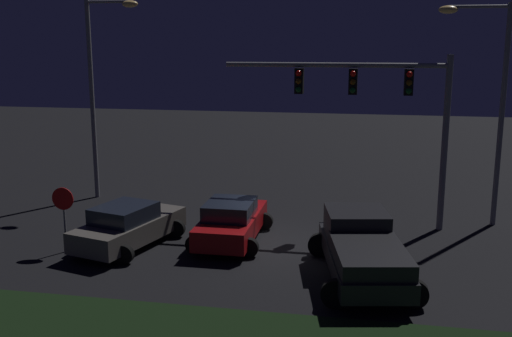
% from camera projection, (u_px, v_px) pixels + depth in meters
% --- Properties ---
extents(ground_plane, '(80.00, 80.00, 0.00)m').
position_uv_depth(ground_plane, '(271.00, 243.00, 21.02)').
color(ground_plane, black).
extents(pickup_truck, '(3.55, 5.68, 1.80)m').
position_uv_depth(pickup_truck, '(362.00, 246.00, 17.71)').
color(pickup_truck, black).
rests_on(pickup_truck, ground_plane).
extents(car_sedan, '(2.49, 4.41, 1.51)m').
position_uv_depth(car_sedan, '(231.00, 221.00, 21.03)').
color(car_sedan, maroon).
rests_on(car_sedan, ground_plane).
extents(car_sedan_far, '(3.20, 4.72, 1.51)m').
position_uv_depth(car_sedan_far, '(128.00, 226.00, 20.51)').
color(car_sedan_far, '#514C47').
rests_on(car_sedan_far, ground_plane).
extents(traffic_signal_gantry, '(8.32, 0.56, 6.50)m').
position_uv_depth(traffic_signal_gantry, '(379.00, 98.00, 21.97)').
color(traffic_signal_gantry, slate).
rests_on(traffic_signal_gantry, ground_plane).
extents(street_lamp_left, '(2.42, 0.44, 8.76)m').
position_uv_depth(street_lamp_left, '(100.00, 77.00, 26.10)').
color(street_lamp_left, slate).
rests_on(street_lamp_left, ground_plane).
extents(street_lamp_right, '(2.61, 0.44, 8.34)m').
position_uv_depth(street_lamp_right, '(489.00, 89.00, 22.16)').
color(street_lamp_right, slate).
rests_on(street_lamp_right, ground_plane).
extents(stop_sign, '(0.76, 0.08, 2.23)m').
position_uv_depth(stop_sign, '(63.00, 207.00, 19.79)').
color(stop_sign, slate).
rests_on(stop_sign, ground_plane).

